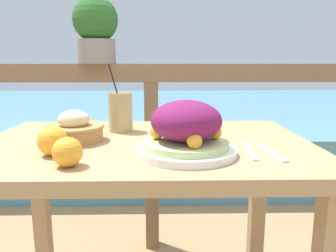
# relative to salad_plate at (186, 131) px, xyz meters

# --- Properties ---
(patio_table) EXTENTS (1.05, 0.71, 0.76)m
(patio_table) POSITION_rel_salad_plate_xyz_m (-0.12, 0.15, -0.18)
(patio_table) COLOR tan
(patio_table) RESTS_ON ground_plane
(railing_fence) EXTENTS (2.80, 0.08, 1.00)m
(railing_fence) POSITION_rel_salad_plate_xyz_m (-0.12, 0.79, -0.07)
(railing_fence) COLOR brown
(railing_fence) RESTS_ON ground_plane
(sea_backdrop) EXTENTS (12.00, 4.00, 0.47)m
(sea_backdrop) POSITION_rel_salad_plate_xyz_m (-0.12, 3.29, -0.59)
(sea_backdrop) COLOR #568EA8
(sea_backdrop) RESTS_ON ground_plane
(salad_plate) EXTENTS (0.28, 0.28, 0.15)m
(salad_plate) POSITION_rel_salad_plate_xyz_m (0.00, 0.00, 0.00)
(salad_plate) COLOR white
(salad_plate) RESTS_ON patio_table
(drink_glass) EXTENTS (0.09, 0.09, 0.24)m
(drink_glass) POSITION_rel_salad_plate_xyz_m (-0.22, 0.31, 0.01)
(drink_glass) COLOR tan
(drink_glass) RESTS_ON patio_table
(bread_basket) EXTENTS (0.19, 0.19, 0.10)m
(bread_basket) POSITION_rel_salad_plate_xyz_m (-0.35, 0.16, -0.03)
(bread_basket) COLOR #AD7F47
(bread_basket) RESTS_ON patio_table
(potted_plant) EXTENTS (0.22, 0.22, 0.32)m
(potted_plant) POSITION_rel_salad_plate_xyz_m (-0.39, 0.79, 0.34)
(potted_plant) COLOR gray
(potted_plant) RESTS_ON railing_fence
(fork) EXTENTS (0.03, 0.18, 0.00)m
(fork) POSITION_rel_salad_plate_xyz_m (0.18, 0.02, -0.06)
(fork) COLOR silver
(fork) RESTS_ON patio_table
(knife) EXTENTS (0.03, 0.18, 0.00)m
(knife) POSITION_rel_salad_plate_xyz_m (0.24, 0.00, -0.06)
(knife) COLOR silver
(knife) RESTS_ON patio_table
(orange_near_basket) EXTENTS (0.08, 0.08, 0.08)m
(orange_near_basket) POSITION_rel_salad_plate_xyz_m (-0.36, -0.00, -0.02)
(orange_near_basket) COLOR #F9A328
(orange_near_basket) RESTS_ON patio_table
(orange_near_glass) EXTENTS (0.07, 0.07, 0.07)m
(orange_near_glass) POSITION_rel_salad_plate_xyz_m (-0.30, -0.10, -0.03)
(orange_near_glass) COLOR #F9A328
(orange_near_glass) RESTS_ON patio_table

